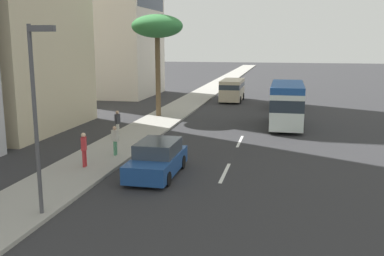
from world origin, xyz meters
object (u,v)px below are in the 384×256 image
minibus_fourth (287,103)px  palm_tree (157,28)px  car_second (157,159)px  pedestrian_mid_block (115,139)px  pedestrian_by_tree (84,148)px  van_lead (232,89)px  pedestrian_near_lamp (118,122)px  street_lamp (37,99)px  van_third (285,94)px

minibus_fourth → palm_tree: (1.83, 10.26, 5.46)m
car_second → pedestrian_mid_block: (2.51, 3.08, 0.25)m
minibus_fourth → pedestrian_by_tree: 16.38m
van_lead → car_second: (-26.49, 0.24, -0.54)m
van_lead → car_second: 26.49m
minibus_fourth → pedestrian_near_lamp: (-6.33, 10.57, -0.68)m
street_lamp → pedestrian_mid_block: bearing=4.3°
minibus_fourth → palm_tree: bearing=79.9°
minibus_fourth → pedestrian_near_lamp: bearing=120.9°
van_lead → car_second: van_lead is taller
van_lead → pedestrian_near_lamp: 20.02m
pedestrian_near_lamp → pedestrian_by_tree: size_ratio=0.98×
pedestrian_by_tree → minibus_fourth: bearing=-50.4°
minibus_fourth → pedestrian_by_tree: bearing=144.5°
minibus_fourth → palm_tree: size_ratio=0.85×
pedestrian_mid_block → palm_tree: size_ratio=0.19×
street_lamp → van_lead: bearing=-4.8°
van_lead → pedestrian_by_tree: (-26.39, 3.93, -0.22)m
van_lead → minibus_fourth: (-13.06, -5.57, 0.43)m
van_third → pedestrian_near_lamp: bearing=146.5°
pedestrian_near_lamp → palm_tree: palm_tree is taller
van_lead → palm_tree: size_ratio=0.65×
van_lead → pedestrian_by_tree: 26.68m
pedestrian_by_tree → palm_tree: bearing=-12.1°
van_third → pedestrian_mid_block: 22.15m
van_third → street_lamp: (-28.50, 8.13, 2.92)m
van_lead → pedestrian_near_lamp: (-19.39, 4.99, -0.24)m
van_lead → pedestrian_by_tree: bearing=-8.5°
street_lamp → van_third: bearing=-15.9°
pedestrian_mid_block → pedestrian_by_tree: (-2.41, 0.61, 0.07)m
van_lead → pedestrian_near_lamp: size_ratio=3.23×
van_lead → street_lamp: street_lamp is taller
van_lead → pedestrian_mid_block: bearing=-7.9°
van_third → minibus_fourth: minibus_fourth is taller
car_second → van_third: van_third is taller
car_second → pedestrian_near_lamp: size_ratio=2.72×
van_third → pedestrian_near_lamp: size_ratio=2.99×
pedestrian_near_lamp → pedestrian_by_tree: (-7.00, -1.06, 0.03)m
minibus_fourth → street_lamp: bearing=156.5°
van_third → palm_tree: 13.96m
car_second → pedestrian_near_lamp: bearing=-146.2°
van_third → minibus_fourth: size_ratio=0.71×
van_third → van_lead: bearing=56.2°
van_third → pedestrian_by_tree: bearing=157.7°
street_lamp → minibus_fourth: bearing=-23.5°
palm_tree → car_second: bearing=-163.8°
car_second → pedestrian_mid_block: 3.98m
van_lead → pedestrian_near_lamp: van_lead is taller
car_second → street_lamp: size_ratio=0.68×
van_third → palm_tree: size_ratio=0.61×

